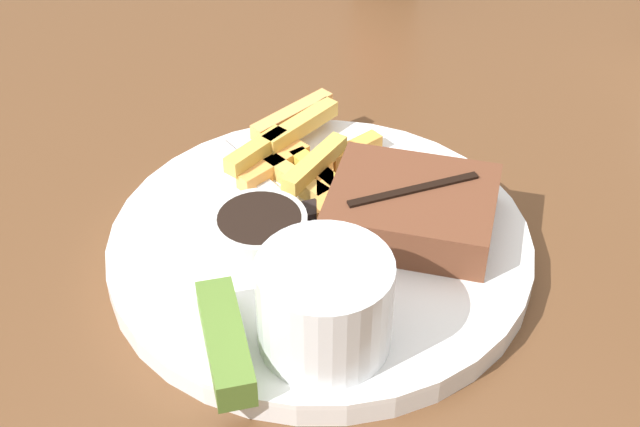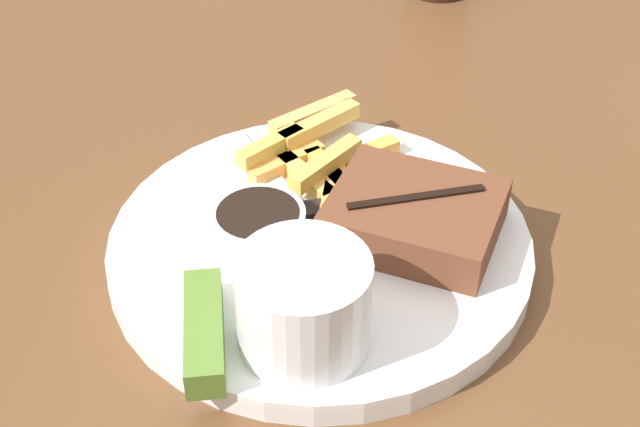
% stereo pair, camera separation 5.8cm
% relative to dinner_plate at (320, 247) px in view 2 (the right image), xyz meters
% --- Properties ---
extents(dining_table, '(1.40, 1.42, 0.76)m').
position_rel_dinner_plate_xyz_m(dining_table, '(0.00, 0.00, -0.07)').
color(dining_table, brown).
rests_on(dining_table, ground_plane).
extents(dinner_plate, '(0.28, 0.28, 0.02)m').
position_rel_dinner_plate_xyz_m(dinner_plate, '(0.00, 0.00, 0.00)').
color(dinner_plate, white).
rests_on(dinner_plate, dining_table).
extents(steak_portion, '(0.13, 0.11, 0.03)m').
position_rel_dinner_plate_xyz_m(steak_portion, '(0.05, 0.04, 0.02)').
color(steak_portion, brown).
rests_on(steak_portion, dinner_plate).
extents(fries_pile, '(0.10, 0.13, 0.02)m').
position_rel_dinner_plate_xyz_m(fries_pile, '(-0.05, 0.06, 0.02)').
color(fries_pile, '#ED9F4D').
rests_on(fries_pile, dinner_plate).
extents(coleslaw_cup, '(0.08, 0.08, 0.06)m').
position_rel_dinner_plate_xyz_m(coleslaw_cup, '(0.05, -0.08, 0.04)').
color(coleslaw_cup, white).
rests_on(coleslaw_cup, dinner_plate).
extents(dipping_sauce_cup, '(0.06, 0.06, 0.03)m').
position_rel_dinner_plate_xyz_m(dipping_sauce_cup, '(-0.03, -0.03, 0.02)').
color(dipping_sauce_cup, silver).
rests_on(dipping_sauce_cup, dinner_plate).
extents(pickle_spear, '(0.07, 0.08, 0.02)m').
position_rel_dinner_plate_xyz_m(pickle_spear, '(-0.00, -0.12, 0.02)').
color(pickle_spear, '#567A2D').
rests_on(pickle_spear, dinner_plate).
extents(fork_utensil, '(0.13, 0.07, 0.00)m').
position_rel_dinner_plate_xyz_m(fork_utensil, '(-0.07, 0.03, 0.01)').
color(fork_utensil, '#B7B7BC').
rests_on(fork_utensil, dinner_plate).
extents(knife_utensil, '(0.12, 0.13, 0.01)m').
position_rel_dinner_plate_xyz_m(knife_utensil, '(0.00, 0.04, 0.01)').
color(knife_utensil, '#B7B7BC').
rests_on(knife_utensil, dinner_plate).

